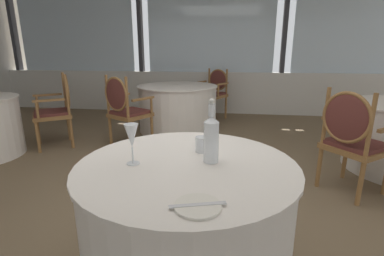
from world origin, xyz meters
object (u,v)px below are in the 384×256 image
side_plate (198,206)px  wine_glass (132,137)px  water_tumbler (202,144)px  dining_chair_0_0 (58,105)px  water_bottle (211,137)px  dining_chair_2_1 (352,135)px  dining_chair_1_1 (124,106)px  dining_chair_1_0 (214,90)px

side_plate → wine_glass: 0.52m
side_plate → water_tumbler: size_ratio=2.00×
side_plate → water_tumbler: (-0.05, 0.57, 0.04)m
dining_chair_0_0 → water_bottle: bearing=100.2°
dining_chair_0_0 → dining_chair_2_1: bearing=129.0°
water_tumbler → side_plate: bearing=-85.2°
side_plate → dining_chair_1_1: size_ratio=0.18×
dining_chair_2_1 → wine_glass: bearing=-176.7°
water_bottle → water_tumbler: size_ratio=3.75×
water_tumbler → dining_chair_1_0: dining_chair_1_0 is taller
side_plate → dining_chair_1_0: bearing=92.9°
side_plate → dining_chair_2_1: bearing=54.7°
wine_glass → dining_chair_2_1: size_ratio=0.21×
side_plate → dining_chair_0_0: size_ratio=0.17×
water_bottle → side_plate: bearing=-91.8°
wine_glass → dining_chair_1_0: size_ratio=0.22×
water_bottle → dining_chair_1_0: bearing=93.4°
water_bottle → dining_chair_0_0: 3.09m
wine_glass → water_bottle: bearing=12.3°
water_tumbler → dining_chair_2_1: (1.22, 1.09, -0.23)m
water_tumbler → dining_chair_1_1: 2.41m
dining_chair_2_1 → dining_chair_1_0: bearing=79.3°
dining_chair_0_0 → dining_chair_1_0: 2.76m
dining_chair_0_0 → dining_chair_1_1: dining_chair_0_0 is taller
water_bottle → wine_glass: (-0.38, -0.08, 0.01)m
dining_chair_1_0 → dining_chair_1_1: 2.14m
side_plate → dining_chair_2_1: (1.17, 1.66, -0.19)m
side_plate → dining_chair_0_0: bearing=130.8°
wine_glass → dining_chair_2_1: bearing=40.4°
wine_glass → dining_chair_1_0: bearing=88.1°
water_bottle → water_tumbler: bearing=114.2°
wine_glass → dining_chair_2_1: (1.53, 1.31, -0.32)m
dining_chair_0_0 → dining_chair_1_1: bearing=147.7°
side_plate → dining_chair_1_0: size_ratio=0.18×
dining_chair_1_0 → wine_glass: bearing=28.2°
dining_chair_0_0 → dining_chair_1_1: 0.91m
dining_chair_0_0 → dining_chair_1_0: dining_chair_0_0 is taller
dining_chair_0_0 → dining_chair_1_0: bearing=-172.1°
water_bottle → dining_chair_2_1: size_ratio=0.33×
side_plate → dining_chair_0_0: (-2.21, 2.56, -0.17)m
wine_glass → water_tumbler: 0.40m
wine_glass → dining_chair_2_1: 2.04m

